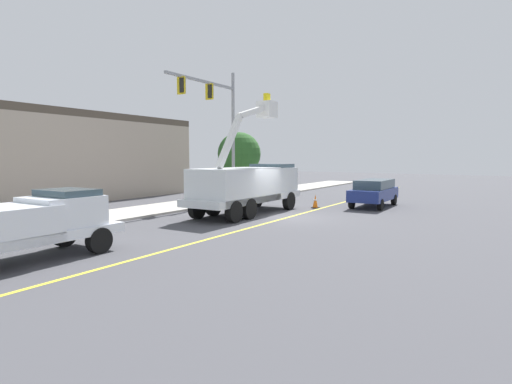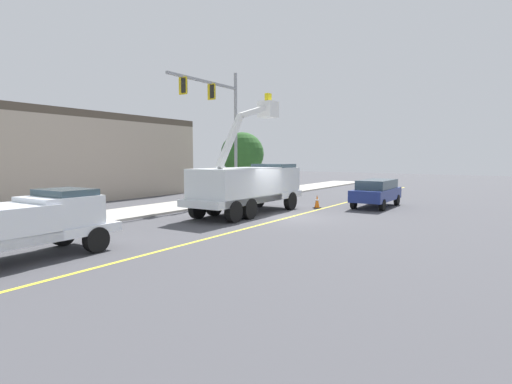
# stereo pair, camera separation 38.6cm
# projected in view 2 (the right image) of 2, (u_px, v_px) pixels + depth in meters

# --- Properties ---
(ground) EXTENTS (120.00, 120.00, 0.00)m
(ground) POSITION_uv_depth(u_px,v_px,m) (289.00, 217.00, 20.81)
(ground) COLOR #47474C
(sidewalk_far_side) EXTENTS (60.11, 6.63, 0.12)m
(sidewalk_far_side) POSITION_uv_depth(u_px,v_px,m) (176.00, 206.00, 25.10)
(sidewalk_far_side) COLOR #B2ADA3
(sidewalk_far_side) RESTS_ON ground
(lane_centre_stripe) EXTENTS (49.94, 2.69, 0.01)m
(lane_centre_stripe) POSITION_uv_depth(u_px,v_px,m) (289.00, 217.00, 20.81)
(lane_centre_stripe) COLOR yellow
(lane_centre_stripe) RESTS_ON ground
(utility_bucket_truck) EXTENTS (8.32, 2.93, 6.67)m
(utility_bucket_truck) POSITION_uv_depth(u_px,v_px,m) (249.00, 184.00, 22.13)
(utility_bucket_truck) COLOR silver
(utility_bucket_truck) RESTS_ON ground
(service_pickup_truck) EXTENTS (5.70, 2.42, 2.06)m
(service_pickup_truck) POSITION_uv_depth(u_px,v_px,m) (20.00, 224.00, 12.00)
(service_pickup_truck) COLOR white
(service_pickup_truck) RESTS_ON ground
(passing_minivan) EXTENTS (4.89, 2.15, 1.69)m
(passing_minivan) POSITION_uv_depth(u_px,v_px,m) (377.00, 191.00, 25.13)
(passing_minivan) COLOR navy
(passing_minivan) RESTS_ON ground
(traffic_cone_mid_front) EXTENTS (0.40, 0.40, 0.82)m
(traffic_cone_mid_front) POSITION_uv_depth(u_px,v_px,m) (317.00, 202.00, 24.57)
(traffic_cone_mid_front) COLOR black
(traffic_cone_mid_front) RESTS_ON ground
(traffic_signal_mast) EXTENTS (6.66, 0.70, 8.88)m
(traffic_signal_mast) POSITION_uv_depth(u_px,v_px,m) (220.00, 114.00, 26.67)
(traffic_signal_mast) COLOR gray
(traffic_signal_mast) RESTS_ON ground
(commercial_building_backdrop) EXTENTS (23.94, 7.46, 6.22)m
(commercial_building_backdrop) POSITION_uv_depth(u_px,v_px,m) (41.00, 157.00, 27.41)
(commercial_building_backdrop) COLOR #A89989
(commercial_building_backdrop) RESTS_ON ground
(street_tree_right) EXTENTS (3.42, 3.42, 5.07)m
(street_tree_right) POSITION_uv_depth(u_px,v_px,m) (242.00, 154.00, 32.10)
(street_tree_right) COLOR brown
(street_tree_right) RESTS_ON ground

